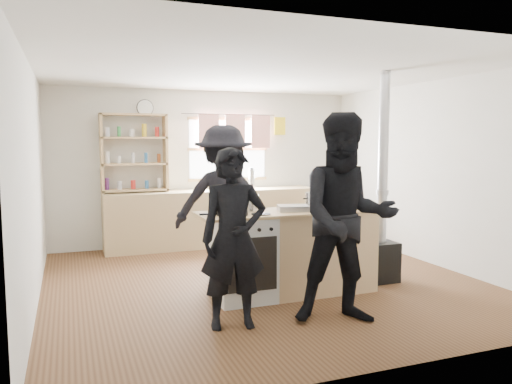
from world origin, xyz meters
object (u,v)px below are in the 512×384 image
(cooking_island, at_px, (293,252))
(bread_board, at_px, (351,204))
(roast_tray, at_px, (293,208))
(thermos, at_px, (252,179))
(person_far, at_px, (224,201))
(skillet_greens, at_px, (232,212))
(stockpot_stove, at_px, (248,203))
(stockpot_counter, at_px, (317,200))
(flue_heater, at_px, (381,227))
(person_near_right, at_px, (347,219))
(person_near_left, at_px, (234,238))

(cooking_island, relative_size, bread_board, 5.85)
(roast_tray, bearing_deg, thermos, 78.96)
(bread_board, xyz_separation_m, person_far, (-1.17, 1.09, -0.04))
(skillet_greens, distance_m, stockpot_stove, 0.36)
(stockpot_stove, distance_m, bread_board, 1.17)
(roast_tray, relative_size, person_far, 0.21)
(thermos, bearing_deg, person_far, -120.00)
(thermos, height_order, skillet_greens, thermos)
(cooking_island, distance_m, roast_tray, 0.50)
(stockpot_stove, relative_size, stockpot_counter, 0.90)
(flue_heater, bearing_deg, person_near_right, -136.82)
(flue_heater, xyz_separation_m, person_near_right, (-1.12, -1.05, 0.32))
(skillet_greens, bearing_deg, cooking_island, 7.34)
(skillet_greens, distance_m, person_near_right, 1.20)
(roast_tray, distance_m, person_near_left, 1.15)
(stockpot_counter, bearing_deg, cooking_island, -169.48)
(thermos, relative_size, stockpot_counter, 1.22)
(flue_heater, distance_m, person_far, 1.95)
(bread_board, height_order, person_near_right, person_near_right)
(stockpot_counter, height_order, bread_board, stockpot_counter)
(skillet_greens, xyz_separation_m, stockpot_stove, (0.26, 0.24, 0.06))
(roast_tray, bearing_deg, cooking_island, 60.08)
(flue_heater, relative_size, person_near_right, 1.28)
(thermos, distance_m, bread_board, 2.88)
(roast_tray, xyz_separation_m, person_far, (-0.48, 1.02, -0.02))
(person_near_right, bearing_deg, cooking_island, 112.15)
(flue_heater, bearing_deg, cooking_island, -176.42)
(stockpot_counter, height_order, person_far, person_far)
(flue_heater, xyz_separation_m, person_far, (-1.70, 0.91, 0.29))
(cooking_island, xyz_separation_m, roast_tray, (-0.02, -0.03, 0.50))
(skillet_greens, xyz_separation_m, person_far, (0.24, 1.08, -0.02))
(skillet_greens, height_order, person_near_left, person_near_left)
(thermos, bearing_deg, roast_tray, -101.04)
(person_far, bearing_deg, thermos, -101.69)
(roast_tray, relative_size, bread_board, 1.15)
(person_near_right, bearing_deg, person_near_left, -176.64)
(cooking_island, distance_m, bread_board, 0.85)
(roast_tray, height_order, bread_board, bread_board)
(stockpot_stove, bearing_deg, person_near_left, -117.35)
(thermos, bearing_deg, person_near_left, -112.67)
(flue_heater, height_order, person_near_right, flue_heater)
(skillet_greens, bearing_deg, stockpot_stove, 43.38)
(thermos, relative_size, stockpot_stove, 1.36)
(person_near_right, bearing_deg, roast_tray, 113.49)
(thermos, distance_m, roast_tray, 2.86)
(bread_board, height_order, person_far, person_far)
(cooking_island, bearing_deg, stockpot_stove, 162.81)
(bread_board, bearing_deg, stockpot_counter, 155.19)
(stockpot_counter, xyz_separation_m, person_near_left, (-1.25, -0.78, -0.20))
(thermos, relative_size, flue_heater, 0.13)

